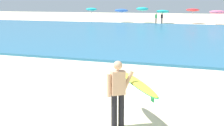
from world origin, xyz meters
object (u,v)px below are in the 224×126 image
object	(u,v)px
beach_umbrella_0	(91,9)
beach_umbrella_2	(142,9)
beach_umbrella_3	(163,12)
beachgoer_near_row_left	(156,18)
beach_umbrella_1	(121,11)
beachgoer_near_row_mid	(162,18)
beach_umbrella_4	(193,10)
surfer_with_board	(127,88)
beach_umbrella_5	(217,12)

from	to	relation	value
beach_umbrella_0	beach_umbrella_2	world-z (taller)	beach_umbrella_2
beach_umbrella_3	beachgoer_near_row_left	size ratio (longest dim) A/B	1.35
beach_umbrella_1	beachgoer_near_row_mid	bearing A→B (deg)	-13.54
beach_umbrella_0	beachgoer_near_row_left	distance (m)	10.53
beach_umbrella_3	beach_umbrella_4	distance (m)	4.48
beachgoer_near_row_left	beachgoer_near_row_mid	xyz separation A→B (m)	(0.91, -0.19, 0.00)
surfer_with_board	beach_umbrella_4	xyz separation A→B (m)	(-0.50, 38.53, 1.02)
surfer_with_board	beach_umbrella_4	world-z (taller)	beach_umbrella_4
beach_umbrella_1	beach_umbrella_0	bearing A→B (deg)	-154.95
beach_umbrella_2	beachgoer_near_row_left	world-z (taller)	beach_umbrella_2
beach_umbrella_5	beachgoer_near_row_mid	world-z (taller)	beach_umbrella_5
surfer_with_board	beachgoer_near_row_left	xyz separation A→B (m)	(-5.75, 36.79, -0.19)
beach_umbrella_0	beach_umbrella_5	bearing A→B (deg)	1.83
beach_umbrella_2	beach_umbrella_3	bearing A→B (deg)	2.24
beach_umbrella_1	beachgoer_near_row_mid	xyz separation A→B (m)	(6.91, -1.66, -1.02)
beach_umbrella_4	beachgoer_near_row_mid	world-z (taller)	beach_umbrella_4
beach_umbrella_0	beach_umbrella_5	size ratio (longest dim) A/B	1.04
beach_umbrella_3	beachgoer_near_row_left	distance (m)	1.54
surfer_with_board	beach_umbrella_4	size ratio (longest dim) A/B	0.90
surfer_with_board	beach_umbrella_0	distance (m)	39.65
beach_umbrella_0	beach_umbrella_4	size ratio (longest dim) A/B	1.00
beach_umbrella_2	beachgoer_near_row_left	bearing A→B (deg)	-16.99
beach_umbrella_4	beach_umbrella_5	world-z (taller)	beach_umbrella_4
beach_umbrella_2	beach_umbrella_4	distance (m)	7.64
beach_umbrella_3	beachgoer_near_row_mid	xyz separation A→B (m)	(0.05, -1.03, -0.96)
surfer_with_board	beach_umbrella_5	size ratio (longest dim) A/B	0.93
beach_umbrella_3	beach_umbrella_5	size ratio (longest dim) A/B	0.94
beach_umbrella_0	beach_umbrella_3	distance (m)	11.40
beachgoer_near_row_mid	beach_umbrella_5	bearing A→B (deg)	1.47
beach_umbrella_2	beach_umbrella_0	bearing A→B (deg)	-170.79
beach_umbrella_3	beachgoer_near_row_mid	world-z (taller)	beach_umbrella_3
beach_umbrella_1	beach_umbrella_3	xyz separation A→B (m)	(6.86, -0.63, -0.06)
beach_umbrella_4	beach_umbrella_0	bearing A→B (deg)	-171.49
beach_umbrella_5	beach_umbrella_4	bearing A→B (deg)	153.61
beach_umbrella_3	beach_umbrella_5	distance (m)	7.92
beach_umbrella_3	beachgoer_near_row_left	world-z (taller)	beach_umbrella_3
beachgoer_near_row_left	surfer_with_board	bearing A→B (deg)	-81.12
beach_umbrella_0	beach_umbrella_4	bearing A→B (deg)	8.51
beach_umbrella_0	beach_umbrella_5	distance (m)	19.19
beach_umbrella_2	beach_umbrella_5	distance (m)	11.10
beachgoer_near_row_mid	surfer_with_board	bearing A→B (deg)	-82.47
surfer_with_board	beachgoer_near_row_mid	xyz separation A→B (m)	(-4.84, 36.59, -0.19)
beach_umbrella_5	beachgoer_near_row_mid	xyz separation A→B (m)	(-7.83, -0.20, -0.97)
beach_umbrella_4	beachgoer_near_row_mid	distance (m)	4.90
beach_umbrella_0	beach_umbrella_1	distance (m)	4.90
beachgoer_near_row_left	beach_umbrella_1	bearing A→B (deg)	166.24
beach_umbrella_3	surfer_with_board	bearing A→B (deg)	-82.61
beach_umbrella_3	beachgoer_near_row_mid	size ratio (longest dim) A/B	1.35
beach_umbrella_4	beach_umbrella_5	size ratio (longest dim) A/B	1.03
beach_umbrella_0	beach_umbrella_3	bearing A→B (deg)	7.26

